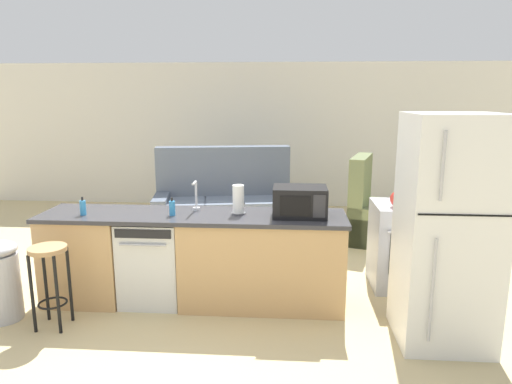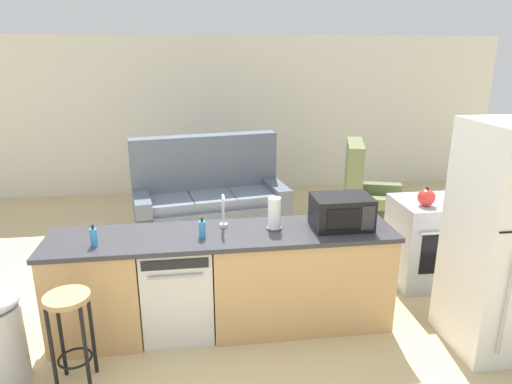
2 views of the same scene
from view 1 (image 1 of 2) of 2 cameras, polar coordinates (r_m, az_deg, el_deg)
name	(u,v)px [view 1 (image 1 of 2)]	position (r m, az deg, el deg)	size (l,w,h in m)	color
ground_plane	(180,300)	(4.76, -9.45, -13.21)	(24.00, 24.00, 0.00)	tan
wall_back	(248,135)	(8.45, -1.05, 7.09)	(10.00, 0.06, 2.60)	silver
kitchen_counter	(203,261)	(4.55, -6.66, -8.61)	(2.94, 0.66, 0.90)	tan
dishwasher	(154,260)	(4.66, -12.64, -8.29)	(0.58, 0.61, 0.84)	silver
stove_range	(408,245)	(5.14, 18.52, -6.36)	(0.76, 0.68, 0.90)	#A8AAB2
refrigerator	(447,231)	(4.00, 22.78, -4.54)	(0.72, 0.73, 1.88)	white
microwave	(300,201)	(4.29, 5.50, -1.19)	(0.50, 0.37, 0.28)	black
sink_faucet	(196,198)	(4.50, -7.53, -0.72)	(0.07, 0.18, 0.30)	silver
paper_towel_roll	(238,200)	(4.35, -2.22, -0.99)	(0.14, 0.14, 0.28)	#4C4C51
soap_bottle	(172,208)	(4.38, -10.44, -1.97)	(0.06, 0.06, 0.18)	#338CCC
dish_soap_bottle	(83,208)	(4.62, -20.82, -1.83)	(0.06, 0.06, 0.18)	#338CCC
kettle	(399,199)	(4.85, 17.39, -0.83)	(0.21, 0.17, 0.19)	red
bar_stool	(49,269)	(4.39, -24.41, -8.79)	(0.32, 0.32, 0.74)	tan
trash_bin	(0,280)	(4.79, -29.35, -9.56)	(0.35, 0.35, 0.74)	#B7B7BC
couch	(224,207)	(6.81, -4.00, -1.85)	(2.12, 1.21, 1.27)	#515B6B
armchair	(373,217)	(6.60, 14.45, -3.05)	(1.01, 1.04, 1.20)	#667047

